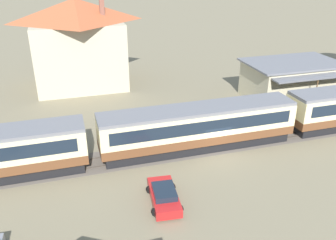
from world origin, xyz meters
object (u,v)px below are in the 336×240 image
at_px(passenger_train, 201,125).
at_px(yard_tree_0, 76,54).
at_px(station_building, 291,80).
at_px(station_house_terracotta_roof, 78,42).
at_px(parked_car_red, 164,196).

xyz_separation_m(passenger_train, yard_tree_0, (-9.35, 20.51, 2.11)).
xyz_separation_m(station_building, station_house_terracotta_roof, (-23.90, 12.11, 3.50)).
bearing_deg(station_house_terracotta_roof, passenger_train, -66.61).
bearing_deg(station_building, passenger_train, -150.40).
relative_size(station_building, parked_car_red, 2.58).
bearing_deg(passenger_train, station_building, 29.60).
relative_size(passenger_train, station_house_terracotta_roof, 4.60).
bearing_deg(yard_tree_0, station_house_terracotta_roof, 14.23).
bearing_deg(parked_car_red, passenger_train, -32.88).
bearing_deg(station_building, yard_tree_0, 153.75).
relative_size(station_house_terracotta_roof, yard_tree_0, 1.88).
height_order(parked_car_red, yard_tree_0, yard_tree_0).
xyz_separation_m(station_building, yard_tree_0, (-24.33, 12.00, 2.04)).
xyz_separation_m(parked_car_red, yard_tree_0, (-3.94, 27.31, 3.72)).
bearing_deg(station_building, station_house_terracotta_roof, 153.13).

